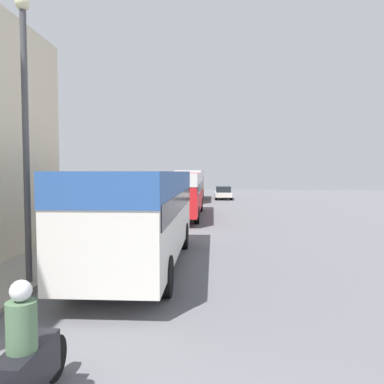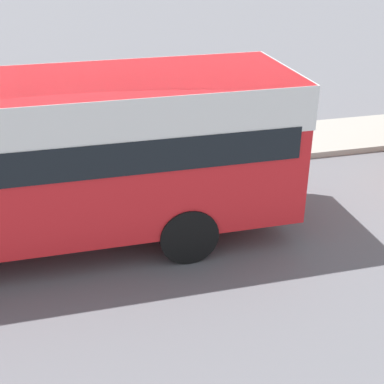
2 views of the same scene
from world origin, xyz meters
name	(u,v)px [view 1 (image 1 of 2)]	position (x,y,z in m)	size (l,w,h in m)	color
bus_lead	(142,205)	(-1.81, 9.17, 1.96)	(2.52, 9.16, 3.02)	silver
bus_following	(182,188)	(-1.65, 22.33, 1.91)	(2.58, 10.80, 2.92)	red
bus_third_in_line	(191,181)	(-1.91, 36.82, 2.03)	(2.53, 10.10, 3.13)	#EA5B23
motorcycle_behind_lead	(25,363)	(-1.84, 1.83, 0.68)	(0.38, 2.24, 1.73)	black
car_crossing	(223,192)	(1.54, 38.38, 0.74)	(1.86, 4.30, 1.41)	silver
pedestrian_near_curb	(130,199)	(-5.55, 24.04, 1.03)	(0.38, 0.38, 1.72)	#232838
pedestrian_walking_away	(156,190)	(-5.71, 37.67, 1.01)	(0.39, 0.39, 1.69)	#232838
lamp_post	(25,118)	(-4.35, 6.87, 4.37)	(0.36, 0.36, 7.26)	#47474C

